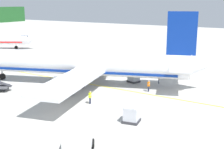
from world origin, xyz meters
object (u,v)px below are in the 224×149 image
(crew_marshaller, at_px, (149,85))
(crew_loader_right, at_px, (159,78))
(cargo_container_near, at_px, (134,77))
(airliner_foreground, at_px, (80,64))
(cargo_container_mid, at_px, (132,114))
(crew_loader_left, at_px, (90,96))
(service_truck_baggage, at_px, (79,138))

(crew_marshaller, distance_m, crew_loader_right, 5.30)
(cargo_container_near, bearing_deg, crew_loader_right, -68.15)
(crew_marshaller, bearing_deg, airliner_foreground, 99.53)
(cargo_container_mid, xyz_separation_m, crew_loader_left, (2.64, 7.75, 0.14))
(service_truck_baggage, distance_m, crew_loader_right, 26.23)
(cargo_container_near, bearing_deg, crew_loader_left, -178.32)
(cargo_container_near, height_order, crew_loader_left, cargo_container_near)
(cargo_container_near, xyz_separation_m, crew_loader_right, (1.56, -3.89, 0.01))
(crew_marshaller, xyz_separation_m, crew_loader_left, (-9.29, 4.13, 0.02))
(airliner_foreground, relative_size, crew_loader_left, 22.54)
(airliner_foreground, xyz_separation_m, cargo_container_mid, (-10.01, -15.05, -2.47))
(service_truck_baggage, bearing_deg, airliner_foreground, 37.61)
(crew_loader_left, bearing_deg, crew_loader_right, -13.55)
(crew_marshaller, distance_m, crew_loader_left, 10.17)
(crew_loader_left, bearing_deg, cargo_container_near, 1.68)
(crew_marshaller, bearing_deg, crew_loader_left, 156.02)
(service_truck_baggage, xyz_separation_m, cargo_container_near, (24.41, 7.55, -0.47))
(cargo_container_mid, bearing_deg, crew_marshaller, 16.86)
(service_truck_baggage, height_order, crew_loader_left, service_truck_baggage)
(service_truck_baggage, xyz_separation_m, cargo_container_mid, (8.77, -0.58, -0.52))
(service_truck_baggage, relative_size, cargo_container_mid, 2.78)
(airliner_foreground, relative_size, crew_loader_right, 24.14)
(service_truck_baggage, bearing_deg, crew_marshaller, 8.35)
(airliner_foreground, xyz_separation_m, crew_loader_right, (7.18, -10.81, -2.41))
(cargo_container_mid, xyz_separation_m, crew_marshaller, (11.93, 3.62, 0.12))
(cargo_container_near, xyz_separation_m, crew_marshaller, (-3.70, -4.51, 0.07))
(airliner_foreground, xyz_separation_m, service_truck_baggage, (-18.79, -14.47, -1.96))
(cargo_container_near, distance_m, cargo_container_mid, 17.62)
(airliner_foreground, relative_size, cargo_container_near, 18.83)
(airliner_foreground, xyz_separation_m, crew_loader_left, (-7.37, -7.30, -2.33))
(airliner_foreground, xyz_separation_m, cargo_container_near, (5.62, -6.92, -2.42))
(crew_loader_left, bearing_deg, cargo_container_mid, -108.81)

